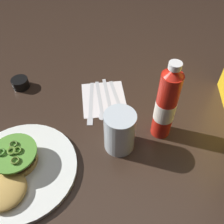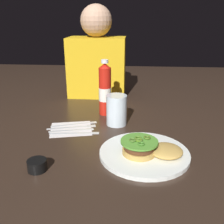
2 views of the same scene
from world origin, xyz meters
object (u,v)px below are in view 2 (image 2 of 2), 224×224
at_px(water_glass, 117,110).
at_px(diner_person, 97,58).
at_px(burger_sandwich, 149,148).
at_px(fork_utensil, 76,126).
at_px(steak_knife, 77,132).
at_px(ketchup_bottle, 105,90).
at_px(dinner_plate, 144,153).
at_px(spoon_utensil, 78,129).
at_px(condiment_cup, 37,165).
at_px(napkin, 71,129).
at_px(butter_knife, 77,123).

bearing_deg(water_glass, diner_person, 107.78).
xyz_separation_m(burger_sandwich, fork_utensil, (-0.29, 0.22, -0.03)).
distance_m(water_glass, fork_utensil, 0.18).
bearing_deg(steak_knife, ketchup_bottle, 68.89).
height_order(dinner_plate, steak_knife, dinner_plate).
bearing_deg(steak_knife, dinner_plate, -29.97).
xyz_separation_m(burger_sandwich, spoon_utensil, (-0.27, 0.19, -0.03)).
distance_m(water_glass, condiment_cup, 0.43).
relative_size(steak_knife, fork_utensil, 0.98).
relative_size(burger_sandwich, condiment_cup, 3.47).
bearing_deg(condiment_cup, dinner_plate, 19.33).
distance_m(condiment_cup, diner_person, 0.82).
xyz_separation_m(steak_knife, fork_utensil, (-0.02, 0.06, 0.00)).
height_order(water_glass, diner_person, diner_person).
bearing_deg(burger_sandwich, diner_person, 110.45).
bearing_deg(fork_utensil, napkin, -129.12).
height_order(condiment_cup, steak_knife, condiment_cup).
height_order(water_glass, napkin, water_glass).
relative_size(butter_knife, diner_person, 0.38).
bearing_deg(ketchup_bottle, butter_knife, -128.51).
distance_m(condiment_cup, fork_utensil, 0.32).
bearing_deg(spoon_utensil, diner_person, 88.54).
distance_m(napkin, steak_knife, 0.05).
bearing_deg(dinner_plate, spoon_utensil, 145.30).
bearing_deg(water_glass, fork_utensil, -164.17).
distance_m(condiment_cup, steak_knife, 0.27).
bearing_deg(steak_knife, diner_person, 89.03).
distance_m(dinner_plate, butter_knife, 0.36).
height_order(steak_knife, fork_utensil, same).
height_order(water_glass, spoon_utensil, water_glass).
height_order(ketchup_bottle, condiment_cup, ketchup_bottle).
bearing_deg(dinner_plate, napkin, 147.26).
height_order(dinner_plate, spoon_utensil, dinner_plate).
height_order(burger_sandwich, water_glass, water_glass).
relative_size(napkin, butter_knife, 0.86).
xyz_separation_m(water_glass, condiment_cup, (-0.21, -0.37, -0.05)).
relative_size(ketchup_bottle, fork_utensil, 1.28).
height_order(fork_utensil, diner_person, diner_person).
xyz_separation_m(steak_knife, butter_knife, (-0.02, 0.09, 0.00)).
relative_size(dinner_plate, diner_person, 0.60).
bearing_deg(napkin, water_glass, 20.02).
xyz_separation_m(ketchup_bottle, condiment_cup, (-0.15, -0.48, -0.10)).
bearing_deg(butter_knife, condiment_cup, -97.55).
relative_size(dinner_plate, condiment_cup, 5.12).
bearing_deg(napkin, burger_sandwich, -33.31).
distance_m(burger_sandwich, spoon_utensil, 0.34).
distance_m(fork_utensil, diner_person, 0.52).
bearing_deg(butter_knife, ketchup_bottle, 51.49).
xyz_separation_m(condiment_cup, spoon_utensil, (0.06, 0.29, -0.01)).
relative_size(steak_knife, diner_person, 0.40).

